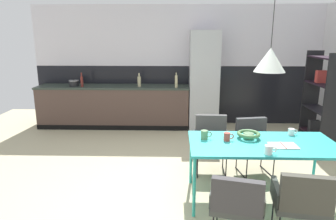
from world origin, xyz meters
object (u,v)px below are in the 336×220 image
object	(u,v)px
bottle_vinegar_dark	(176,81)
cooking_pot	(74,83)
armchair_by_stool	(237,200)
refrigerator_column	(204,80)
dining_table	(263,146)
pendant_lamp_over_table_near	(270,60)
fruit_bowl	(249,134)
mug_wide_latte	(227,137)
armchair_near_window	(302,198)
mug_glass_clear	(205,135)
bottle_spice_small	(139,81)
armchair_facing_counter	(254,139)
armchair_corner_seat	(211,137)
mug_tall_blue	(269,150)
mug_short_terracotta	(292,132)
bottle_wine_green	(82,81)
open_shelf_unit	(320,100)
open_book	(283,146)

from	to	relation	value
bottle_vinegar_dark	cooking_pot	bearing A→B (deg)	176.58
armchair_by_stool	cooking_pot	bearing A→B (deg)	139.64
refrigerator_column	dining_table	world-z (taller)	refrigerator_column
pendant_lamp_over_table_near	fruit_bowl	bearing A→B (deg)	128.91
refrigerator_column	mug_wide_latte	size ratio (longest dim) A/B	16.92
armchair_near_window	cooking_pot	size ratio (longest dim) A/B	3.73
mug_glass_clear	bottle_spice_small	xyz separation A→B (m)	(-1.14, 2.83, 0.23)
armchair_facing_counter	pendant_lamp_over_table_near	distance (m)	1.47
mug_glass_clear	bottle_vinegar_dark	size ratio (longest dim) A/B	0.43
refrigerator_column	armchair_near_window	world-z (taller)	refrigerator_column
pendant_lamp_over_table_near	armchair_corner_seat	bearing A→B (deg)	121.95
mug_tall_blue	mug_glass_clear	size ratio (longest dim) A/B	0.97
mug_short_terracotta	bottle_wine_green	bearing A→B (deg)	143.53
bottle_wine_green	open_shelf_unit	size ratio (longest dim) A/B	0.18
armchair_by_stool	bottle_vinegar_dark	xyz separation A→B (m)	(-0.57, 3.67, 0.55)
armchair_near_window	bottle_wine_green	world-z (taller)	bottle_wine_green
cooking_pot	armchair_by_stool	bearing A→B (deg)	-54.00
armchair_near_window	mug_glass_clear	bearing A→B (deg)	140.59
cooking_pot	pendant_lamp_over_table_near	distance (m)	4.43
open_shelf_unit	armchair_facing_counter	bearing A→B (deg)	-53.68
refrigerator_column	mug_tall_blue	bearing A→B (deg)	-83.09
pendant_lamp_over_table_near	mug_glass_clear	bearing A→B (deg)	169.51
open_book	open_shelf_unit	world-z (taller)	open_shelf_unit
fruit_bowl	mug_tall_blue	xyz separation A→B (m)	(0.10, -0.51, -0.00)
bottle_vinegar_dark	pendant_lamp_over_table_near	distance (m)	3.08
armchair_by_stool	open_book	world-z (taller)	armchair_by_stool
dining_table	bottle_spice_small	xyz separation A→B (m)	(-1.82, 2.95, 0.33)
refrigerator_column	armchair_corner_seat	xyz separation A→B (m)	(-0.07, -2.20, -0.51)
dining_table	mug_wide_latte	bearing A→B (deg)	171.27
armchair_facing_counter	cooking_pot	xyz separation A→B (m)	(-3.32, 2.14, 0.48)
mug_wide_latte	pendant_lamp_over_table_near	distance (m)	1.01
armchair_by_stool	cooking_pot	world-z (taller)	cooking_pot
refrigerator_column	bottle_vinegar_dark	bearing A→B (deg)	-161.23
mug_tall_blue	refrigerator_column	bearing A→B (deg)	96.91
dining_table	mug_short_terracotta	bearing A→B (deg)	34.50
bottle_vinegar_dark	dining_table	bearing A→B (deg)	-69.86
dining_table	bottle_vinegar_dark	bearing A→B (deg)	110.14
armchair_near_window	dining_table	bearing A→B (deg)	109.60
pendant_lamp_over_table_near	armchair_by_stool	bearing A→B (deg)	-118.25
armchair_facing_counter	mug_wide_latte	distance (m)	0.95
armchair_corner_seat	pendant_lamp_over_table_near	bearing A→B (deg)	124.03
refrigerator_column	mug_tall_blue	distance (m)	3.39
armchair_near_window	mug_glass_clear	xyz separation A→B (m)	(-0.83, 0.95, 0.30)
mug_short_terracotta	mug_glass_clear	bearing A→B (deg)	-170.43
cooking_pot	mug_glass_clear	bearing A→B (deg)	-48.06
fruit_bowl	armchair_corner_seat	bearing A→B (deg)	119.95
mug_wide_latte	pendant_lamp_over_table_near	bearing A→B (deg)	-10.31
dining_table	fruit_bowl	distance (m)	0.23
mug_short_terracotta	armchair_corner_seat	bearing A→B (deg)	151.95
mug_tall_blue	mug_glass_clear	world-z (taller)	mug_glass_clear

